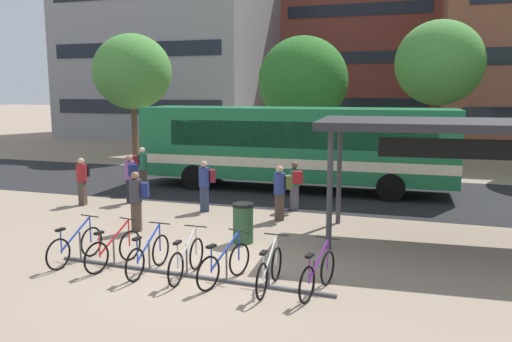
{
  "coord_description": "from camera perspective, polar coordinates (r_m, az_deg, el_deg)",
  "views": [
    {
      "loc": [
        4.33,
        -9.64,
        3.88
      ],
      "look_at": [
        -0.09,
        4.09,
        1.57
      ],
      "focal_mm": 35.58,
      "sensor_mm": 36.0,
      "label": 1
    }
  ],
  "objects": [
    {
      "name": "parked_bicycle_red_1",
      "position": [
        11.75,
        -15.69,
        -8.56
      ],
      "size": [
        0.54,
        1.7,
        0.99
      ],
      "rotation": [
        0.0,
        0.0,
        1.38
      ],
      "color": "black",
      "rests_on": "ground"
    },
    {
      "name": "building_left_wing",
      "position": [
        46.46,
        -9.47,
        17.52
      ],
      "size": [
        16.09,
        12.66,
        21.52
      ],
      "color": "gray",
      "rests_on": "ground"
    },
    {
      "name": "commuter_maroon_pack_3",
      "position": [
        19.5,
        -12.72,
        0.45
      ],
      "size": [
        0.6,
        0.57,
        1.76
      ],
      "rotation": [
        0.0,
        0.0,
        0.68
      ],
      "color": "#47382D",
      "rests_on": "ground"
    },
    {
      "name": "parked_bicycle_silver_3",
      "position": [
        10.8,
        -7.82,
        -9.88
      ],
      "size": [
        0.52,
        1.72,
        0.99
      ],
      "rotation": [
        0.0,
        0.0,
        1.58
      ],
      "color": "black",
      "rests_on": "ground"
    },
    {
      "name": "street_tree_2",
      "position": [
        30.13,
        -13.73,
        10.76
      ],
      "size": [
        4.42,
        4.42,
        7.01
      ],
      "color": "brown",
      "rests_on": "ground"
    },
    {
      "name": "parked_bicycle_blue_0",
      "position": [
        12.27,
        -19.64,
        -7.99
      ],
      "size": [
        0.52,
        1.72,
        0.99
      ],
      "rotation": [
        0.0,
        0.0,
        1.45
      ],
      "color": "black",
      "rests_on": "ground"
    },
    {
      "name": "street_tree_0",
      "position": [
        28.52,
        5.31,
        10.04
      ],
      "size": [
        4.94,
        4.94,
        6.8
      ],
      "color": "brown",
      "rests_on": "ground"
    },
    {
      "name": "parked_bicycle_white_5",
      "position": [
        10.11,
        1.52,
        -11.14
      ],
      "size": [
        0.52,
        1.72,
        0.99
      ],
      "rotation": [
        0.0,
        0.0,
        1.57
      ],
      "color": "black",
      "rests_on": "ground"
    },
    {
      "name": "parked_bicycle_blue_2",
      "position": [
        11.19,
        -12.01,
        -9.32
      ],
      "size": [
        0.52,
        1.72,
        0.99
      ],
      "rotation": [
        0.0,
        0.0,
        1.54
      ],
      "color": "black",
      "rests_on": "ground"
    },
    {
      "name": "ground",
      "position": [
        11.26,
        -6.06,
        -11.11
      ],
      "size": [
        200.0,
        200.0,
        0.0
      ],
      "primitive_type": "plane",
      "color": "gray"
    },
    {
      "name": "street_tree_1",
      "position": [
        28.24,
        19.92,
        11.32
      ],
      "size": [
        4.48,
        4.48,
        7.41
      ],
      "color": "brown",
      "rests_on": "ground"
    },
    {
      "name": "commuter_navy_pack_5",
      "position": [
        17.97,
        -13.95,
        -0.51
      ],
      "size": [
        0.61,
        0.54,
        1.67
      ],
      "rotation": [
        0.0,
        0.0,
        2.58
      ],
      "color": "black",
      "rests_on": "ground"
    },
    {
      "name": "commuter_maroon_pack_2",
      "position": [
        16.31,
        -5.73,
        -1.29
      ],
      "size": [
        0.6,
        0.55,
        1.65
      ],
      "rotation": [
        0.0,
        0.0,
        3.75
      ],
      "color": "#2D3851",
      "rests_on": "ground"
    },
    {
      "name": "building_centre_block",
      "position": [
        54.86,
        12.03,
        13.78
      ],
      "size": [
        14.82,
        12.2,
        17.03
      ],
      "color": "brown",
      "rests_on": "ground"
    },
    {
      "name": "transit_shelter",
      "position": [
        13.51,
        22.19,
        4.48
      ],
      "size": [
        7.17,
        3.75,
        3.13
      ],
      "rotation": [
        0.0,
        0.0,
        0.06
      ],
      "color": "#38383D",
      "rests_on": "ground"
    },
    {
      "name": "trash_bin",
      "position": [
        13.03,
        -1.46,
        -5.84
      ],
      "size": [
        0.55,
        0.55,
        1.03
      ],
      "color": "#284C2D",
      "rests_on": "ground"
    },
    {
      "name": "commuter_navy_pack_6",
      "position": [
        14.36,
        -13.22,
        -2.88
      ],
      "size": [
        0.59,
        0.46,
        1.67
      ],
      "rotation": [
        0.0,
        0.0,
        3.48
      ],
      "color": "#47382D",
      "rests_on": "ground"
    },
    {
      "name": "bike_rack",
      "position": [
        10.95,
        -7.76,
        -11.21
      ],
      "size": [
        6.35,
        0.36,
        0.7
      ],
      "rotation": [
        0.0,
        0.0,
        -0.04
      ],
      "color": "#47474C",
      "rests_on": "ground"
    },
    {
      "name": "bus_lane_asphalt",
      "position": [
        19.98,
        5.0,
        -2.1
      ],
      "size": [
        80.0,
        7.2,
        0.01
      ],
      "primitive_type": "cube",
      "color": "#232326",
      "rests_on": "ground"
    },
    {
      "name": "commuter_black_pack_1",
      "position": [
        18.16,
        -18.95,
        -0.73
      ],
      "size": [
        0.41,
        0.57,
        1.62
      ],
      "rotation": [
        0.0,
        0.0,
        4.92
      ],
      "color": "#47382D",
      "rests_on": "ground"
    },
    {
      "name": "parked_bicycle_purple_6",
      "position": [
        9.98,
        6.95,
        -11.48
      ],
      "size": [
        0.55,
        1.7,
        0.99
      ],
      "rotation": [
        0.0,
        0.0,
        1.37
      ],
      "color": "black",
      "rests_on": "ground"
    },
    {
      "name": "city_bus",
      "position": [
        19.79,
        4.14,
        2.99
      ],
      "size": [
        12.09,
        2.88,
        3.2
      ],
      "rotation": [
        0.0,
        0.0,
        3.17
      ],
      "color": "#196B3D",
      "rests_on": "ground"
    },
    {
      "name": "commuter_red_pack_4",
      "position": [
        16.44,
        4.4,
        -1.3
      ],
      "size": [
        0.56,
        0.6,
        1.6
      ],
      "rotation": [
        0.0,
        0.0,
        2.19
      ],
      "color": "#565660",
      "rests_on": "ground"
    },
    {
      "name": "commuter_olive_pack_0",
      "position": [
        15.16,
        2.79,
        -2.04
      ],
      "size": [
        0.6,
        0.5,
        1.66
      ],
      "rotation": [
        0.0,
        0.0,
        3.57
      ],
      "color": "#47382D",
      "rests_on": "ground"
    },
    {
      "name": "parked_bicycle_blue_4",
      "position": [
        10.44,
        -3.58,
        -10.48
      ],
      "size": [
        0.66,
        1.66,
        0.99
      ],
      "rotation": [
        0.0,
        0.0,
        1.28
      ],
      "color": "black",
      "rests_on": "ground"
    }
  ]
}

